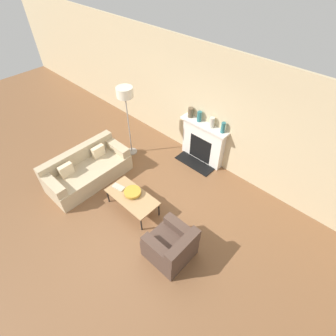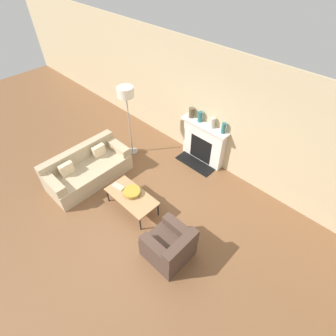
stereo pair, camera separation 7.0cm
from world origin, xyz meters
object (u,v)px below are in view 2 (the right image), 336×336
at_px(book, 118,186).
at_px(mantel_vase_left, 191,113).
at_px(fireplace, 203,143).
at_px(couch, 88,169).
at_px(floor_lamp, 126,97).
at_px(mantel_vase_right, 224,128).
at_px(armchair_near, 169,246).
at_px(mantel_vase_center_right, 212,123).
at_px(mantel_vase_center_left, 200,117).
at_px(coffee_table, 132,197).
at_px(bowl, 132,192).

xyz_separation_m(book, mantel_vase_left, (0.02, 2.40, 0.81)).
relative_size(fireplace, couch, 0.66).
xyz_separation_m(floor_lamp, mantel_vase_right, (2.06, 1.10, -0.42)).
bearing_deg(couch, armchair_near, -92.37).
relative_size(book, mantel_vase_center_right, 1.17).
xyz_separation_m(book, mantel_vase_center_left, (0.30, 2.40, 0.82)).
xyz_separation_m(coffee_table, bowl, (-0.04, 0.06, 0.08)).
height_order(couch, mantel_vase_center_left, mantel_vase_center_left).
xyz_separation_m(armchair_near, mantel_vase_center_right, (-1.11, 2.62, 0.92)).
bearing_deg(fireplace, couch, -122.11).
height_order(fireplace, mantel_vase_left, mantel_vase_left).
distance_m(book, mantel_vase_right, 2.71).
bearing_deg(bowl, fireplace, 87.13).
bearing_deg(coffee_table, mantel_vase_left, 99.29).
bearing_deg(mantel_vase_left, armchair_near, -56.14).
height_order(coffee_table, mantel_vase_center_right, mantel_vase_center_right).
bearing_deg(mantel_vase_center_right, mantel_vase_center_left, 180.00).
bearing_deg(fireplace, floor_lamp, -145.36).
bearing_deg(armchair_near, bowl, -102.62).
bearing_deg(fireplace, mantel_vase_center_left, 175.52).
height_order(couch, mantel_vase_left, mantel_vase_left).
relative_size(couch, bowl, 5.39).
bearing_deg(floor_lamp, mantel_vase_center_left, 38.49).
xyz_separation_m(couch, bowl, (1.45, 0.20, 0.16)).
relative_size(armchair_near, mantel_vase_center_left, 3.01).
xyz_separation_m(armchair_near, mantel_vase_left, (-1.76, 2.62, 0.92)).
distance_m(fireplace, couch, 2.94).
distance_m(armchair_near, book, 1.80).
distance_m(coffee_table, mantel_vase_center_left, 2.52).
distance_m(coffee_table, floor_lamp, 2.34).
relative_size(fireplace, mantel_vase_right, 4.91).
distance_m(bowl, mantel_vase_right, 2.51).
height_order(armchair_near, mantel_vase_left, mantel_vase_left).
distance_m(couch, mantel_vase_right, 3.37).
bearing_deg(book, floor_lamp, 118.16).
relative_size(coffee_table, mantel_vase_center_left, 4.48).
bearing_deg(floor_lamp, couch, -89.71).
xyz_separation_m(fireplace, mantel_vase_right, (0.50, 0.01, 0.70)).
distance_m(book, mantel_vase_left, 2.53).
bearing_deg(mantel_vase_right, fireplace, -178.31).
height_order(armchair_near, book, armchair_near).
height_order(armchair_near, coffee_table, armchair_near).
height_order(bowl, floor_lamp, floor_lamp).
distance_m(mantel_vase_left, mantel_vase_center_right, 0.64).
distance_m(fireplace, mantel_vase_center_left, 0.72).
height_order(book, mantel_vase_center_left, mantel_vase_center_left).
relative_size(floor_lamp, mantel_vase_center_left, 7.29).
relative_size(fireplace, mantel_vase_center_left, 4.93).
bearing_deg(book, couch, 173.89).
relative_size(mantel_vase_center_left, mantel_vase_center_right, 1.01).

